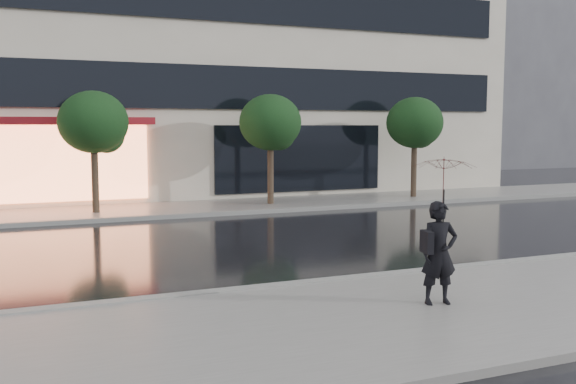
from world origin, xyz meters
TOP-DOWN VIEW (x-y plane):
  - ground at (0.00, 0.00)m, footprint 120.00×120.00m
  - sidewalk_near at (0.00, -3.25)m, footprint 60.00×4.50m
  - sidewalk_far at (0.00, 10.25)m, footprint 60.00×3.50m
  - curb_near at (0.00, -1.00)m, footprint 60.00×0.25m
  - curb_far at (0.00, 8.50)m, footprint 60.00×0.25m
  - bg_building_right at (26.00, 28.00)m, footprint 12.00×12.00m
  - tree_mid_west at (-2.94, 10.03)m, footprint 2.20×2.20m
  - tree_mid_east at (3.06, 10.03)m, footprint 2.20×2.20m
  - tree_far_east at (9.06, 10.03)m, footprint 2.20×2.20m
  - pedestrian_with_umbrella at (0.83, -3.06)m, footprint 1.09×1.10m

SIDE VIEW (x-z plane):
  - ground at x=0.00m, z-range 0.00..0.00m
  - sidewalk_near at x=0.00m, z-range 0.00..0.12m
  - sidewalk_far at x=0.00m, z-range 0.00..0.12m
  - curb_near at x=0.00m, z-range 0.00..0.14m
  - curb_far at x=0.00m, z-range 0.00..0.14m
  - pedestrian_with_umbrella at x=0.83m, z-range 0.49..2.79m
  - tree_mid_west at x=-2.94m, z-range 0.93..4.92m
  - tree_mid_east at x=3.06m, z-range 0.93..4.92m
  - tree_far_east at x=9.06m, z-range 0.93..4.92m
  - bg_building_right at x=26.00m, z-range 0.00..16.00m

